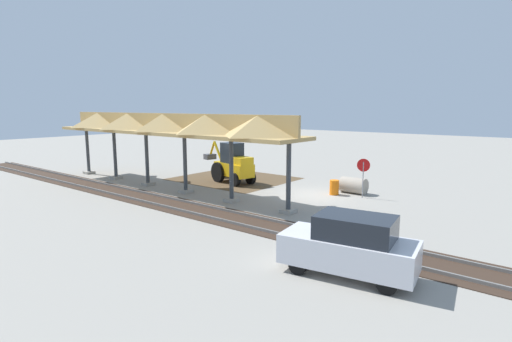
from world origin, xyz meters
TOP-DOWN VIEW (x-y plane):
  - ground_plane at (0.00, 0.00)m, footprint 120.00×120.00m
  - dirt_work_zone at (7.48, -1.24)m, footprint 8.07×7.00m
  - platform_canopy at (8.50, 4.27)m, footprint 20.37×3.20m
  - rail_tracks at (0.00, 6.79)m, footprint 60.00×2.58m
  - stop_sign at (-2.59, -1.31)m, footprint 0.75×0.19m
  - backhoe at (6.59, -0.12)m, footprint 5.21×2.38m
  - dirt_mound at (8.52, -2.40)m, footprint 5.85×5.85m
  - concrete_pipe at (-1.63, -2.13)m, footprint 1.62×1.06m
  - distant_parked_car at (-6.83, 9.35)m, footprint 4.42×2.36m
  - traffic_barrel at (-0.90, -1.01)m, footprint 0.56×0.56m

SIDE VIEW (x-z plane):
  - ground_plane at x=0.00m, z-range 0.00..0.00m
  - dirt_mound at x=8.52m, z-range -1.06..1.06m
  - dirt_work_zone at x=7.48m, z-range 0.00..0.01m
  - rail_tracks at x=0.00m, z-range -0.05..0.10m
  - traffic_barrel at x=-0.90m, z-range 0.00..0.90m
  - concrete_pipe at x=-1.63m, z-range 0.00..0.99m
  - distant_parked_car at x=-6.83m, z-range -0.01..1.97m
  - backhoe at x=6.59m, z-range -0.14..2.68m
  - stop_sign at x=-2.59m, z-range 0.51..2.83m
  - platform_canopy at x=8.50m, z-range 1.72..6.62m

